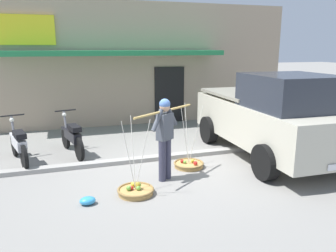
{
  "coord_description": "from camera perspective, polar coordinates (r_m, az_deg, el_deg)",
  "views": [
    {
      "loc": [
        -2.04,
        -6.8,
        2.68
      ],
      "look_at": [
        0.36,
        0.6,
        0.85
      ],
      "focal_mm": 35.84,
      "sensor_mm": 36.0,
      "label": 1
    }
  ],
  "objects": [
    {
      "name": "fruit_basket_right_side",
      "position": [
        7.74,
        3.55,
        -6.48
      ],
      "size": [
        0.69,
        0.69,
        1.45
      ],
      "color": "#B2894C",
      "rests_on": "ground"
    },
    {
      "name": "parked_truck",
      "position": [
        8.61,
        17.14,
        1.6
      ],
      "size": [
        2.24,
        4.75,
        2.1
      ],
      "color": "beige",
      "rests_on": "ground"
    },
    {
      "name": "motorcycle_second_in_row",
      "position": [
        8.85,
        -16.0,
        -1.85
      ],
      "size": [
        0.62,
        1.79,
        1.09
      ],
      "color": "black",
      "rests_on": "ground"
    },
    {
      "name": "ground_plane",
      "position": [
        7.59,
        -1.18,
        -7.45
      ],
      "size": [
        90.0,
        90.0,
        0.0
      ],
      "primitive_type": "plane",
      "color": "gray"
    },
    {
      "name": "fruit_vendor",
      "position": [
        6.76,
        -0.54,
        -1.34
      ],
      "size": [
        1.5,
        1.09,
        1.7
      ],
      "color": "#38384C",
      "rests_on": "ground"
    },
    {
      "name": "fruit_basket_left_side",
      "position": [
        6.4,
        -5.53,
        -10.84
      ],
      "size": [
        0.69,
        0.69,
        1.45
      ],
      "color": "#B2894C",
      "rests_on": "ground"
    },
    {
      "name": "storefront_building",
      "position": [
        14.09,
        -10.73,
        10.67
      ],
      "size": [
        13.0,
        6.0,
        4.2
      ],
      "color": "tan",
      "rests_on": "ground"
    },
    {
      "name": "plastic_litter_bag",
      "position": [
        6.16,
        -13.51,
        -12.25
      ],
      "size": [
        0.28,
        0.22,
        0.14
      ],
      "primitive_type": "ellipsoid",
      "color": "#3393D1",
      "rests_on": "ground"
    },
    {
      "name": "sidewalk_curb",
      "position": [
        8.21,
        -2.6,
        -5.47
      ],
      "size": [
        20.0,
        0.24,
        0.1
      ],
      "primitive_type": "cube",
      "color": "gray",
      "rests_on": "ground"
    },
    {
      "name": "motorcycle_nearest_shop",
      "position": [
        8.63,
        -24.06,
        -2.89
      ],
      "size": [
        0.66,
        1.78,
        1.09
      ],
      "color": "black",
      "rests_on": "ground"
    }
  ]
}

